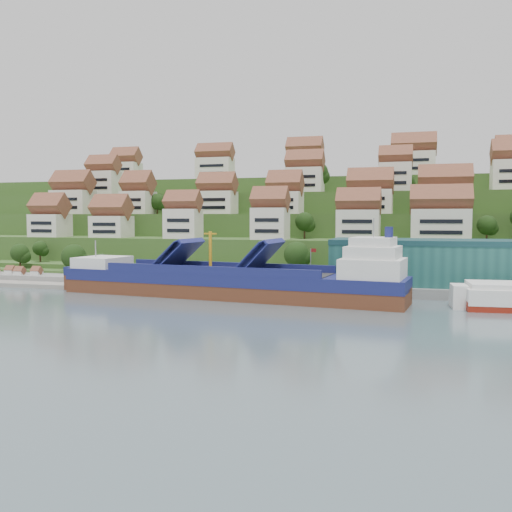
% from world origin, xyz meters
% --- Properties ---
extents(ground, '(300.00, 300.00, 0.00)m').
position_xyz_m(ground, '(0.00, 0.00, 0.00)').
color(ground, slate).
rests_on(ground, ground).
extents(quay, '(180.00, 14.00, 2.20)m').
position_xyz_m(quay, '(20.00, 15.00, 1.10)').
color(quay, gray).
rests_on(quay, ground).
extents(pebble_beach, '(45.00, 20.00, 1.00)m').
position_xyz_m(pebble_beach, '(-58.00, 12.00, 0.50)').
color(pebble_beach, gray).
rests_on(pebble_beach, ground).
extents(hillside, '(260.00, 128.00, 31.00)m').
position_xyz_m(hillside, '(0.00, 103.55, 10.66)').
color(hillside, '#2D4C1E').
rests_on(hillside, ground).
extents(hillside_village, '(154.14, 62.04, 28.56)m').
position_xyz_m(hillside_village, '(4.78, 60.24, 24.10)').
color(hillside_village, silver).
rests_on(hillside_village, ground).
extents(hillside_trees, '(135.82, 63.06, 32.04)m').
position_xyz_m(hillside_trees, '(-4.32, 46.57, 17.74)').
color(hillside_trees, '#1F3C14').
rests_on(hillside_trees, ground).
extents(warehouse, '(60.00, 15.00, 10.00)m').
position_xyz_m(warehouse, '(52.00, 17.00, 7.20)').
color(warehouse, '#225D57').
rests_on(warehouse, quay).
extents(flagpole, '(1.28, 0.16, 8.00)m').
position_xyz_m(flagpole, '(18.11, 10.00, 6.88)').
color(flagpole, gray).
rests_on(flagpole, quay).
extents(beach_huts, '(14.40, 3.70, 2.20)m').
position_xyz_m(beach_huts, '(-60.00, 10.75, 2.10)').
color(beach_huts, white).
rests_on(beach_huts, pebble_beach).
extents(cargo_ship, '(76.41, 19.77, 16.73)m').
position_xyz_m(cargo_ship, '(3.76, 0.20, 3.21)').
color(cargo_ship, brown).
rests_on(cargo_ship, ground).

